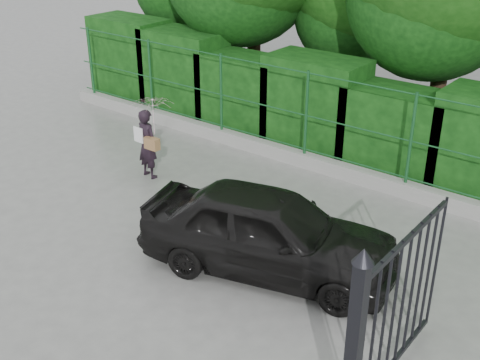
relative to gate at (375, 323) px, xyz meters
The scene contains 7 objects.
ground 4.81m from the gate, behind, with size 80.00×80.00×0.00m, color gray.
kerb 7.04m from the gate, 131.36° to the left, with size 14.00×0.25×0.30m, color #9E9E99.
fence 6.82m from the gate, 129.97° to the left, with size 14.13×0.06×1.80m.
hedge 7.90m from the gate, 127.95° to the left, with size 14.20×1.20×2.27m.
gate is the anchor object (origin of this frame).
woman 6.95m from the gate, 155.82° to the left, with size 0.86×0.87×1.72m.
car 3.01m from the gate, 148.11° to the left, with size 1.60×3.97×1.35m, color black.
Camera 1 is at (6.62, -5.64, 5.34)m, focal length 45.00 mm.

